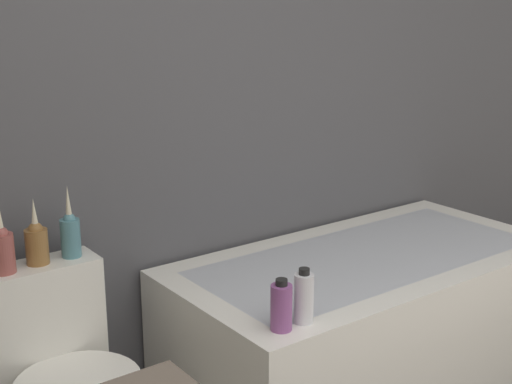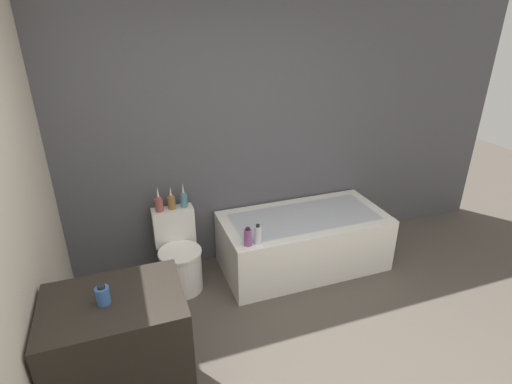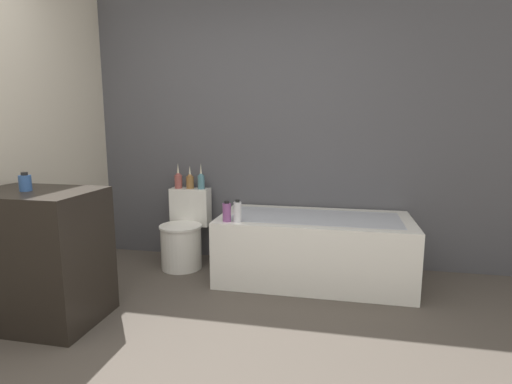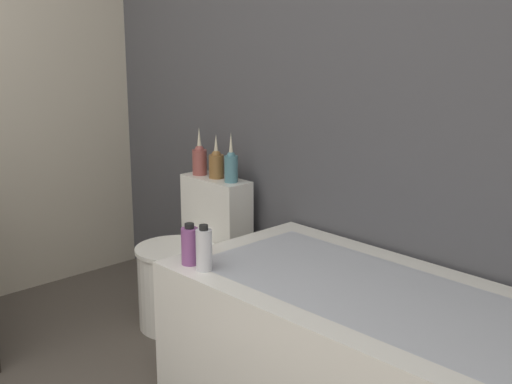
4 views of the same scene
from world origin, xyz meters
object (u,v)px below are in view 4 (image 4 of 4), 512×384
Objects in this scene: toilet at (188,266)px; shampoo_bottle_short at (204,249)px; bathtub at (373,362)px; vase_bronze at (231,165)px; shampoo_bottle_tall at (190,245)px; vase_silver at (216,163)px; vase_gold at (200,159)px.

shampoo_bottle_short is (0.62, -0.40, 0.34)m from toilet.
bathtub is 6.56× the size of vase_bronze.
shampoo_bottle_short is at bearing -0.74° from shampoo_bottle_tall.
vase_bronze is 1.35× the size of shampoo_bottle_short.
shampoo_bottle_short is at bearing -49.16° from vase_bronze.
vase_silver is 0.90× the size of vase_bronze.
vase_silver is 1.32× the size of shampoo_bottle_tall.
vase_gold is 0.11m from vase_silver.
shampoo_bottle_tall is at bearing -54.42° from vase_bronze.
bathtub is 6.64× the size of vase_gold.
toilet is at bearing -57.84° from vase_gold.
toilet is at bearing 175.45° from bathtub.
vase_gold reaches higher than bathtub.
vase_silver is 0.87m from shampoo_bottle_short.
bathtub is at bearing -11.78° from vase_gold.
vase_bronze is (-1.10, 0.29, 0.51)m from bathtub.
vase_bronze is (0.23, 0.01, 0.00)m from vase_gold.
vase_gold is at bearing 122.16° from toilet.
toilet is 3.91× the size of shampoo_bottle_short.
vase_gold is (-1.33, 0.28, 0.51)m from bathtub.
vase_gold is at bearing 138.29° from shampoo_bottle_tall.
vase_gold reaches higher than vase_silver.
bathtub is 2.26× the size of toilet.
shampoo_bottle_tall is 0.92× the size of shampoo_bottle_short.
vase_gold is 1.45× the size of shampoo_bottle_tall.
vase_silver is (0.11, 0.01, -0.01)m from vase_gold.
toilet is 4.25× the size of shampoo_bottle_tall.
shampoo_bottle_tall reaches higher than bathtub.
shampoo_bottle_tall is at bearing 179.26° from shampoo_bottle_short.
shampoo_bottle_tall is 0.09m from shampoo_bottle_short.
shampoo_bottle_tall is at bearing -156.11° from bathtub.
vase_bronze reaches higher than vase_gold.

